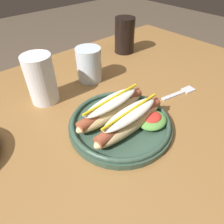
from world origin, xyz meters
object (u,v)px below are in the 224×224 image
at_px(soda_cup, 125,35).
at_px(water_cup, 89,65).
at_px(fork, 181,92).
at_px(extra_cup, 41,79).
at_px(hot_dog_plate, 122,119).

distance_m(soda_cup, water_cup, 0.25).
relative_size(fork, extra_cup, 0.89).
bearing_deg(hot_dog_plate, extra_cup, 110.28).
distance_m(hot_dog_plate, soda_cup, 0.45).
bearing_deg(water_cup, extra_cup, -177.83).
xyz_separation_m(soda_cup, water_cup, (-0.24, -0.08, -0.01)).
distance_m(fork, extra_cup, 0.41).
bearing_deg(extra_cup, soda_cup, 12.43).
bearing_deg(extra_cup, fork, -37.15).
height_order(soda_cup, water_cup, soda_cup).
height_order(hot_dog_plate, extra_cup, extra_cup).
relative_size(hot_dog_plate, fork, 2.07).
relative_size(hot_dog_plate, water_cup, 2.35).
xyz_separation_m(water_cup, extra_cup, (-0.16, -0.01, 0.01)).
height_order(soda_cup, extra_cup, extra_cup).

